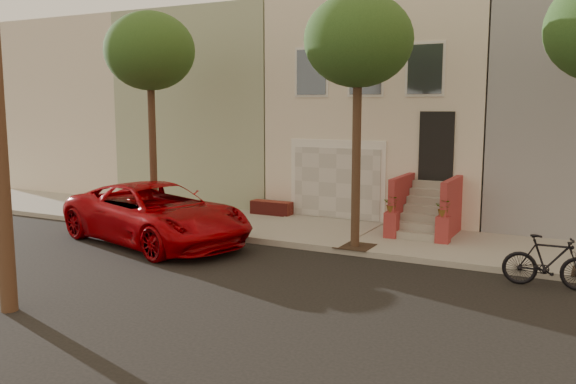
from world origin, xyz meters
The scene contains 7 objects.
ground centered at (0.00, 0.00, 0.00)m, with size 90.00×90.00×0.00m, color black.
sidewalk centered at (0.00, 5.35, 0.07)m, with size 40.00×3.70×0.15m, color #99968B.
house_row centered at (0.00, 11.19, 3.64)m, with size 33.10×11.70×7.00m.
tree_left centered at (-5.50, 3.90, 5.26)m, with size 2.70×2.57×6.30m.
tree_mid centered at (1.00, 3.90, 5.26)m, with size 2.70×2.57×6.30m.
pickup_truck centered at (-4.16, 2.36, 0.82)m, with size 2.71×5.88×1.64m, color #9F0006.
motorcycle centered at (5.65, 2.88, 0.55)m, with size 0.52×1.83×1.10m, color black.
Camera 1 is at (6.46, -10.33, 3.75)m, focal length 37.81 mm.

